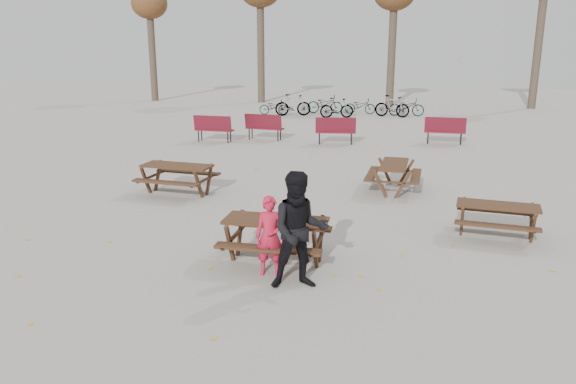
% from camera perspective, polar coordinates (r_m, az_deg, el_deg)
% --- Properties ---
extents(ground, '(80.00, 80.00, 0.00)m').
position_cam_1_polar(ground, '(10.02, -1.21, -7.00)').
color(ground, gray).
rests_on(ground, ground).
extents(main_picnic_table, '(1.80, 1.45, 0.78)m').
position_cam_1_polar(main_picnic_table, '(9.81, -1.23, -3.82)').
color(main_picnic_table, '#332112').
rests_on(main_picnic_table, ground).
extents(food_tray, '(0.18, 0.11, 0.03)m').
position_cam_1_polar(food_tray, '(9.61, 0.04, -2.94)').
color(food_tray, white).
rests_on(food_tray, main_picnic_table).
extents(bread_roll, '(0.14, 0.06, 0.05)m').
position_cam_1_polar(bread_roll, '(9.60, 0.04, -2.70)').
color(bread_roll, tan).
rests_on(bread_roll, food_tray).
extents(soda_bottle, '(0.07, 0.07, 0.17)m').
position_cam_1_polar(soda_bottle, '(9.52, -1.68, -2.77)').
color(soda_bottle, silver).
rests_on(soda_bottle, main_picnic_table).
extents(child, '(0.53, 0.39, 1.34)m').
position_cam_1_polar(child, '(9.24, -1.83, -4.50)').
color(child, red).
rests_on(child, ground).
extents(adult, '(1.08, 0.95, 1.87)m').
position_cam_1_polar(adult, '(8.68, 1.18, -3.95)').
color(adult, black).
rests_on(adult, ground).
extents(picnic_table_east, '(1.70, 1.43, 0.67)m').
position_cam_1_polar(picnic_table_east, '(11.83, 20.43, -2.75)').
color(picnic_table_east, '#332112').
rests_on(picnic_table_east, ground).
extents(picnic_table_north, '(1.89, 1.58, 0.76)m').
position_cam_1_polar(picnic_table_north, '(14.45, -11.15, 1.26)').
color(picnic_table_north, '#332112').
rests_on(picnic_table_north, ground).
extents(picnic_table_far, '(1.43, 1.74, 0.72)m').
position_cam_1_polar(picnic_table_far, '(14.75, 10.67, 1.49)').
color(picnic_table_far, '#332112').
rests_on(picnic_table_far, ground).
extents(park_bench_row, '(10.21, 1.92, 1.03)m').
position_cam_1_polar(park_bench_row, '(21.54, 2.64, 6.42)').
color(park_bench_row, maroon).
rests_on(park_bench_row, ground).
extents(bicycle_row, '(8.50, 2.59, 1.11)m').
position_cam_1_polar(bicycle_row, '(29.57, 5.65, 8.70)').
color(bicycle_row, black).
rests_on(bicycle_row, ground).
extents(fallen_leaves, '(11.00, 11.00, 0.01)m').
position_cam_1_polar(fallen_leaves, '(12.24, 3.78, -2.84)').
color(fallen_leaves, gold).
rests_on(fallen_leaves, ground).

